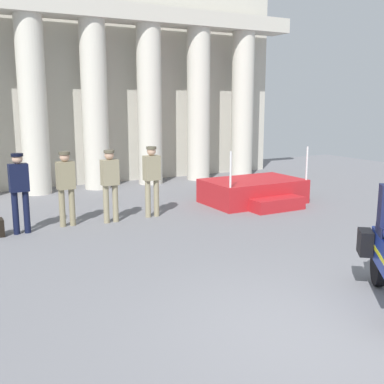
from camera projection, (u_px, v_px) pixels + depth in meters
ground_plane at (309, 330)px, 5.75m from camera, size 28.00×28.00×0.00m
colonnade_backdrop at (89, 84)px, 14.84m from camera, size 14.34×1.65×6.58m
reviewing_stand at (254, 192)px, 12.79m from camera, size 2.60×2.15×1.54m
officer_in_row_0 at (19, 187)px, 9.73m from camera, size 0.39×0.24×1.69m
officer_in_row_1 at (66, 183)px, 10.32m from camera, size 0.39×0.24×1.66m
officer_in_row_2 at (110, 180)px, 10.64m from camera, size 0.39×0.24×1.66m
officer_in_row_3 at (152, 176)px, 11.17m from camera, size 0.39×0.24×1.69m
briefcase_on_ground at (1, 227)px, 9.72m from camera, size 0.10×0.32×0.36m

